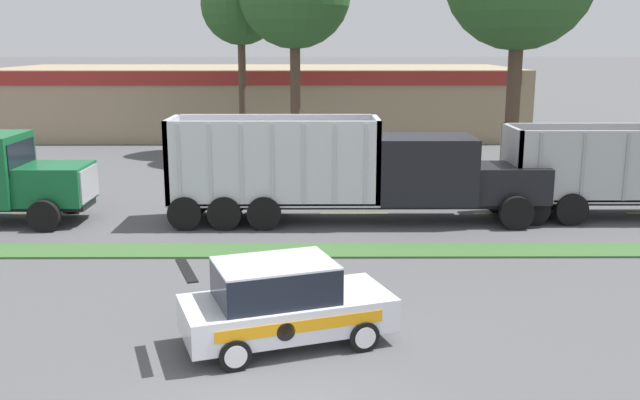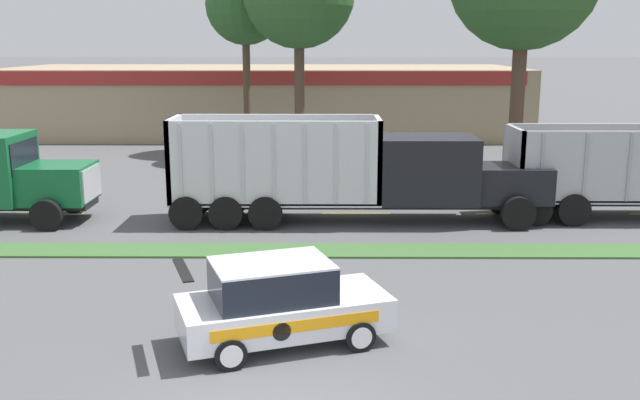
% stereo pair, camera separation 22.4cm
% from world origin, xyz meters
% --- Properties ---
extents(grass_verge, '(120.00, 1.36, 0.06)m').
position_xyz_m(grass_verge, '(0.00, 9.50, 0.03)').
color(grass_verge, '#3D6633').
rests_on(grass_verge, ground_plane).
extents(centre_line_3, '(2.40, 0.14, 0.01)m').
position_xyz_m(centre_line_3, '(-8.74, 14.18, 0.00)').
color(centre_line_3, yellow).
rests_on(centre_line_3, ground_plane).
extents(centre_line_4, '(2.40, 0.14, 0.01)m').
position_xyz_m(centre_line_4, '(-3.34, 14.18, 0.00)').
color(centre_line_4, yellow).
rests_on(centre_line_4, ground_plane).
extents(centre_line_5, '(2.40, 0.14, 0.01)m').
position_xyz_m(centre_line_5, '(2.06, 14.18, 0.00)').
color(centre_line_5, yellow).
rests_on(centre_line_5, ground_plane).
extents(centre_line_6, '(2.40, 0.14, 0.01)m').
position_xyz_m(centre_line_6, '(7.46, 14.18, 0.00)').
color(centre_line_6, yellow).
rests_on(centre_line_6, ground_plane).
extents(dump_truck_trail, '(12.50, 2.59, 3.49)m').
position_xyz_m(dump_truck_trail, '(2.93, 13.11, 1.56)').
color(dump_truck_trail, black).
rests_on(dump_truck_trail, ground_plane).
extents(rally_car, '(4.48, 3.06, 1.74)m').
position_xyz_m(rally_car, '(0.06, 3.13, 0.86)').
color(rally_car, silver).
rests_on(rally_car, ground_plane).
extents(store_building_backdrop, '(32.99, 12.10, 4.30)m').
position_xyz_m(store_building_backdrop, '(-3.02, 37.64, 2.15)').
color(store_building_backdrop, '#9E896B').
rests_on(store_building_backdrop, ground_plane).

